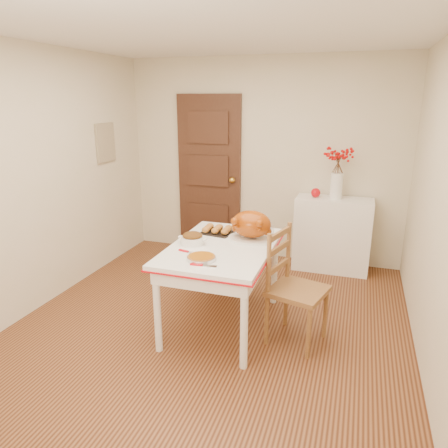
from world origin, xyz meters
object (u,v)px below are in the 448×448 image
(kitchen_table, at_px, (222,286))
(turkey_platter, at_px, (251,226))
(pumpkin_pie, at_px, (201,257))
(sideboard, at_px, (332,234))
(chair_oak, at_px, (298,288))

(kitchen_table, relative_size, turkey_platter, 3.07)
(kitchen_table, height_order, pumpkin_pie, pumpkin_pie)
(kitchen_table, height_order, turkey_platter, turkey_platter)
(sideboard, height_order, chair_oak, chair_oak)
(chair_oak, height_order, turkey_platter, turkey_platter)
(kitchen_table, bearing_deg, turkey_platter, 47.82)
(sideboard, bearing_deg, kitchen_table, -117.09)
(chair_oak, xyz_separation_m, pumpkin_pie, (-0.74, -0.31, 0.30))
(turkey_platter, bearing_deg, pumpkin_pie, -107.09)
(kitchen_table, relative_size, pumpkin_pie, 5.60)
(sideboard, relative_size, pumpkin_pie, 3.82)
(sideboard, relative_size, kitchen_table, 0.68)
(chair_oak, bearing_deg, pumpkin_pie, 128.30)
(sideboard, relative_size, chair_oak, 0.89)
(kitchen_table, distance_m, turkey_platter, 0.60)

